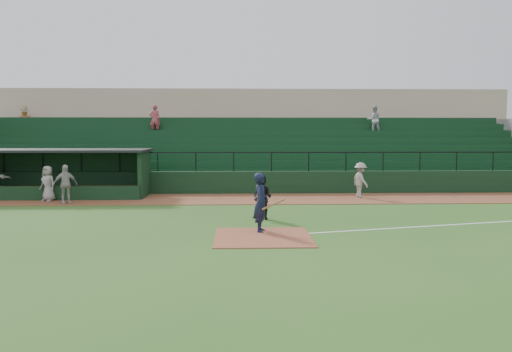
{
  "coord_description": "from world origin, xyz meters",
  "views": [
    {
      "loc": [
        -0.75,
        -16.35,
        3.27
      ],
      "look_at": [
        0.0,
        5.0,
        1.4
      ],
      "focal_mm": 35.21,
      "sensor_mm": 36.0,
      "label": 1
    }
  ],
  "objects": [
    {
      "name": "dugout",
      "position": [
        -9.75,
        9.56,
        1.33
      ],
      "size": [
        8.9,
        3.2,
        2.42
      ],
      "color": "black",
      "rests_on": "ground"
    },
    {
      "name": "dugout_player_a",
      "position": [
        -8.63,
        6.6,
        0.92
      ],
      "size": [
        1.12,
        0.86,
        1.77
      ],
      "primitive_type": "imported",
      "rotation": [
        0.0,
        0.0,
        0.48
      ],
      "color": "#A29E98",
      "rests_on": "warning_track"
    },
    {
      "name": "ground",
      "position": [
        0.0,
        0.0,
        0.0
      ],
      "size": [
        90.0,
        90.0,
        0.0
      ],
      "primitive_type": "plane",
      "color": "#2B531A",
      "rests_on": "ground"
    },
    {
      "name": "dugout_player_b",
      "position": [
        -9.74,
        7.49,
        0.86
      ],
      "size": [
        0.96,
        0.82,
        1.66
      ],
      "primitive_type": "imported",
      "rotation": [
        0.0,
        0.0,
        -0.43
      ],
      "color": "gray",
      "rests_on": "warning_track"
    },
    {
      "name": "warning_track",
      "position": [
        0.0,
        8.0,
        0.01
      ],
      "size": [
        40.0,
        4.0,
        0.03
      ],
      "primitive_type": "cube",
      "color": "brown",
      "rests_on": "ground"
    },
    {
      "name": "home_plate_dirt",
      "position": [
        0.0,
        -1.0,
        0.01
      ],
      "size": [
        3.0,
        3.0,
        0.03
      ],
      "primitive_type": "cube",
      "color": "brown",
      "rests_on": "ground"
    },
    {
      "name": "stadium_structure",
      "position": [
        -0.0,
        16.46,
        2.3
      ],
      "size": [
        38.0,
        13.08,
        6.4
      ],
      "color": "black",
      "rests_on": "ground"
    },
    {
      "name": "umpire",
      "position": [
        0.14,
        2.27,
        0.83
      ],
      "size": [
        1.02,
        0.97,
        1.65
      ],
      "primitive_type": "imported",
      "rotation": [
        0.0,
        0.0,
        -0.59
      ],
      "color": "black",
      "rests_on": "ground"
    },
    {
      "name": "batter_at_plate",
      "position": [
        -0.02,
        -0.15,
        0.97
      ],
      "size": [
        1.07,
        0.76,
        1.95
      ],
      "color": "black",
      "rests_on": "ground"
    },
    {
      "name": "runner",
      "position": [
        5.3,
        8.19,
        0.9
      ],
      "size": [
        0.96,
        1.27,
        1.74
      ],
      "primitive_type": "imported",
      "rotation": [
        0.0,
        0.0,
        1.88
      ],
      "color": "gray",
      "rests_on": "warning_track"
    },
    {
      "name": "foul_line",
      "position": [
        8.0,
        1.2,
        0.01
      ],
      "size": [
        17.49,
        4.44,
        0.01
      ],
      "primitive_type": "cube",
      "rotation": [
        0.0,
        0.0,
        0.24
      ],
      "color": "white",
      "rests_on": "ground"
    }
  ]
}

